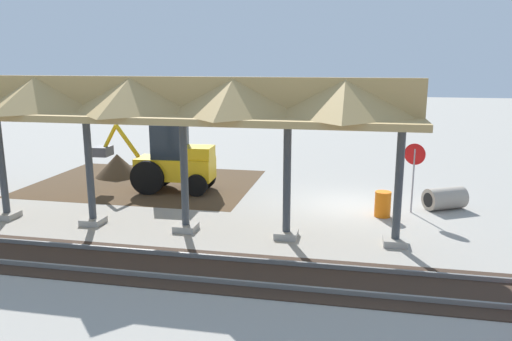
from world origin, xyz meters
The scene contains 9 objects.
ground_plane centered at (0.00, 0.00, 0.00)m, with size 120.00×120.00×0.00m, color #9E998E.
dirt_work_zone centered at (9.08, -1.80, 0.00)m, with size 9.65×7.00×0.01m, color #4C3823.
platform_canopy centered at (8.46, 3.88, 4.16)m, with size 20.85×3.20×4.90m.
rail_tracks centered at (0.00, 6.81, 0.03)m, with size 60.00×2.58×0.15m.
stop_sign centered at (-2.16, 0.42, 1.82)m, with size 0.70×0.35×2.52m.
backhoe centered at (7.39, -0.78, 1.27)m, with size 5.10×1.79×2.82m.
dirt_mound centered at (10.90, -2.82, 0.00)m, with size 4.19×4.19×2.14m, color #4C3823.
concrete_pipe centered at (-3.40, -0.26, 0.41)m, with size 1.68×1.42×0.81m.
traffic_barrel centered at (-1.11, 1.12, 0.45)m, with size 0.56×0.56×0.90m, color orange.
Camera 1 is at (-0.08, 18.48, 5.38)m, focal length 35.00 mm.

